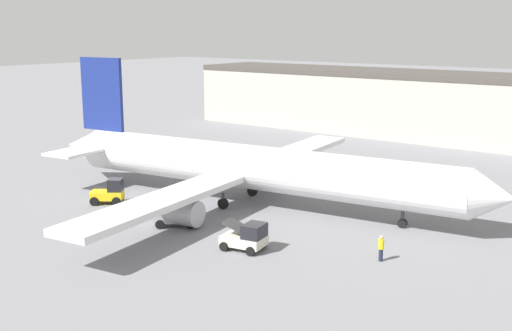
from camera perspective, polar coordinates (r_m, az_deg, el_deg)
ground_plane at (r=54.64m, az=0.00°, el=-3.52°), size 400.00×400.00×0.00m
terminal_building at (r=92.43m, az=11.93°, el=5.51°), size 60.33×11.70×8.90m
airplane at (r=54.38m, az=-0.96°, el=-0.11°), size 42.52×39.83×12.01m
ground_crew_worker at (r=42.37m, az=11.06°, el=-7.16°), size 0.38×0.38×1.72m
baggage_tug at (r=49.03m, az=-6.79°, el=-4.14°), size 3.41×3.18×2.42m
belt_loader_truck at (r=43.61m, az=-0.83°, el=-6.36°), size 3.16×2.51×1.92m
pushback_tug at (r=56.23m, az=-12.87°, el=-2.34°), size 3.12×2.94×2.17m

